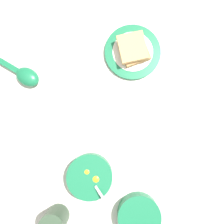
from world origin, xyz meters
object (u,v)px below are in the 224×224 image
Objects in this scene: egg_bowl at (90,176)px; drinking_cup at (54,221)px; soup_spoon at (25,75)px; congee_bowl at (139,216)px; toast_plate at (133,52)px; toast_sandwich at (133,49)px.

egg_bowl is 1.64× the size of drinking_cup.
congee_bowl is at bearing 111.61° from soup_spoon.
soup_spoon is 0.45m from drinking_cup.
drinking_cup is at bearing 47.48° from toast_plate.
soup_spoon is at bearing -74.33° from egg_bowl.
toast_plate is at bearing -106.69° from congee_bowl.
egg_bowl reaches higher than congee_bowl.
egg_bowl is at bearing -56.33° from congee_bowl.
drinking_cup is (0.38, 0.41, 0.04)m from toast_plate.
soup_spoon is (0.35, -0.03, 0.01)m from toast_plate.
toast_sandwich is 0.35m from soup_spoon.
soup_spoon reaches higher than toast_plate.
toast_plate is 1.31× the size of soup_spoon.
egg_bowl reaches higher than toast_plate.
toast_plate is at bearing -132.52° from drinking_cup.
drinking_cup reaches higher than soup_spoon.
toast_sandwich is (-0.00, -0.00, 0.02)m from toast_plate.
toast_plate is at bearing 86.89° from toast_sandwich.
toast_plate is 2.06× the size of drinking_cup.
congee_bowl is 1.45× the size of drinking_cup.
toast_sandwich is 0.71× the size of soup_spoon.
congee_bowl is at bearing 123.67° from egg_bowl.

